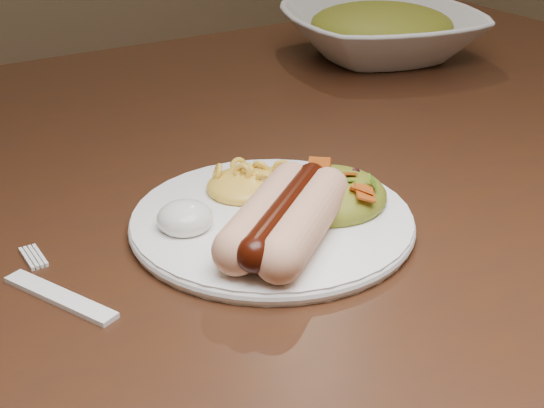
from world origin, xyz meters
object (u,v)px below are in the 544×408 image
fork (60,297)px  plate (272,221)px  serving_bowl (381,34)px  table (170,258)px

fork → plate: bearing=-20.9°
plate → serving_bowl: size_ratio=0.86×
plate → fork: plate is taller
table → serving_bowl: bearing=25.8°
plate → serving_bowl: (0.40, 0.35, 0.03)m
table → plate: bearing=-78.2°
fork → serving_bowl: 0.69m
plate → serving_bowl: 0.53m
plate → fork: bearing=-176.6°
plate → serving_bowl: serving_bowl is taller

